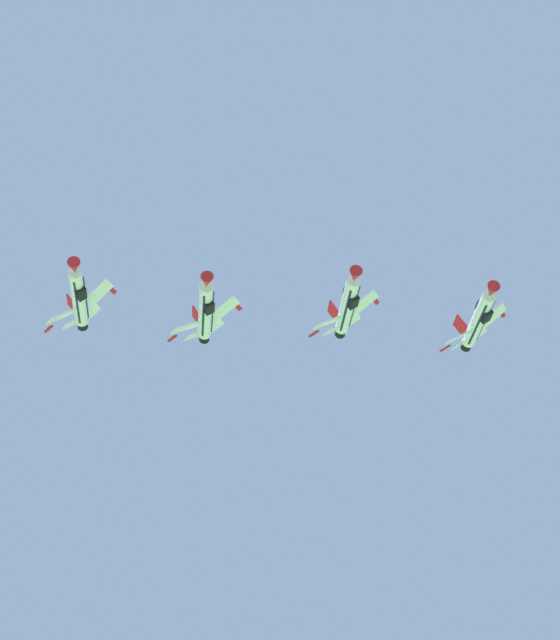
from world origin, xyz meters
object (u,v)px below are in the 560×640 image
fighter_jet_right_wing (206,310)px  fighter_jet_left_outer (79,296)px  fighter_jet_left_wing (348,304)px  fighter_jet_lead (479,318)px

fighter_jet_right_wing → fighter_jet_left_outer: fighter_jet_left_outer is taller
fighter_jet_left_wing → fighter_jet_left_outer: fighter_jet_left_outer is taller
fighter_jet_left_wing → fighter_jet_left_outer: 33.03m
fighter_jet_right_wing → fighter_jet_left_outer: bearing=2.0°
fighter_jet_lead → fighter_jet_left_outer: fighter_jet_left_outer is taller
fighter_jet_left_wing → fighter_jet_left_outer: bearing=-2.1°
fighter_jet_lead → fighter_jet_left_wing: 16.64m
fighter_jet_lead → fighter_jet_left_outer: (-47.09, -15.57, 1.10)m
fighter_jet_left_outer → fighter_jet_left_wing: bearing=177.9°
fighter_jet_left_wing → fighter_jet_right_wing: bearing=-5.7°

